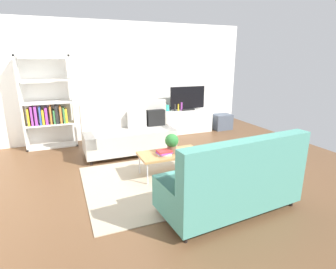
# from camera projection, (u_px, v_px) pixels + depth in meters

# --- Properties ---
(ground_plane) EXTENTS (7.68, 7.68, 0.00)m
(ground_plane) POSITION_uv_depth(u_px,v_px,m) (171.00, 174.00, 4.86)
(ground_plane) COLOR brown
(wall_far) EXTENTS (6.40, 0.12, 2.90)m
(wall_far) POSITION_uv_depth(u_px,v_px,m) (129.00, 81.00, 6.95)
(wall_far) COLOR white
(wall_far) RESTS_ON ground_plane
(area_rug) EXTENTS (2.90, 2.20, 0.01)m
(area_rug) POSITION_uv_depth(u_px,v_px,m) (172.00, 179.00, 4.63)
(area_rug) COLOR tan
(area_rug) RESTS_ON ground_plane
(couch_beige) EXTENTS (1.91, 0.86, 1.10)m
(couch_beige) POSITION_uv_depth(u_px,v_px,m) (129.00, 133.00, 5.83)
(couch_beige) COLOR #B2ADA3
(couch_beige) RESTS_ON ground_plane
(couch_green) EXTENTS (1.96, 0.99, 1.10)m
(couch_green) POSITION_uv_depth(u_px,v_px,m) (232.00, 182.00, 3.55)
(couch_green) COLOR teal
(couch_green) RESTS_ON ground_plane
(coffee_table) EXTENTS (1.10, 0.56, 0.42)m
(coffee_table) POSITION_uv_depth(u_px,v_px,m) (170.00, 154.00, 4.72)
(coffee_table) COLOR #B7844C
(coffee_table) RESTS_ON ground_plane
(tv_console) EXTENTS (1.40, 0.44, 0.64)m
(tv_console) POSITION_uv_depth(u_px,v_px,m) (187.00, 121.00, 7.51)
(tv_console) COLOR silver
(tv_console) RESTS_ON ground_plane
(tv) EXTENTS (1.00, 0.20, 0.64)m
(tv) POSITION_uv_depth(u_px,v_px,m) (188.00, 99.00, 7.31)
(tv) COLOR black
(tv) RESTS_ON tv_console
(bookshelf) EXTENTS (1.10, 0.36, 2.10)m
(bookshelf) POSITION_uv_depth(u_px,v_px,m) (48.00, 107.00, 6.08)
(bookshelf) COLOR white
(bookshelf) RESTS_ON ground_plane
(storage_trunk) EXTENTS (0.52, 0.40, 0.44)m
(storage_trunk) POSITION_uv_depth(u_px,v_px,m) (222.00, 122.00, 7.84)
(storage_trunk) COLOR #4C5666
(storage_trunk) RESTS_ON ground_plane
(potted_plant) EXTENTS (0.24, 0.24, 0.35)m
(potted_plant) POSITION_uv_depth(u_px,v_px,m) (172.00, 142.00, 4.65)
(potted_plant) COLOR brown
(potted_plant) RESTS_ON coffee_table
(table_book_0) EXTENTS (0.28, 0.24, 0.03)m
(table_book_0) POSITION_uv_depth(u_px,v_px,m) (164.00, 154.00, 4.61)
(table_book_0) COLOR silver
(table_book_0) RESTS_ON coffee_table
(table_book_1) EXTENTS (0.28, 0.23, 0.03)m
(table_book_1) POSITION_uv_depth(u_px,v_px,m) (164.00, 153.00, 4.60)
(table_book_1) COLOR purple
(table_book_1) RESTS_ON table_book_0
(table_book_2) EXTENTS (0.25, 0.20, 0.03)m
(table_book_2) POSITION_uv_depth(u_px,v_px,m) (164.00, 151.00, 4.59)
(table_book_2) COLOR red
(table_book_2) RESTS_ON table_book_1
(vase_0) EXTENTS (0.13, 0.13, 0.17)m
(vase_0) POSITION_uv_depth(u_px,v_px,m) (167.00, 108.00, 7.23)
(vase_0) COLOR #33B29E
(vase_0) RESTS_ON tv_console
(bottle_0) EXTENTS (0.05, 0.05, 0.19)m
(bottle_0) POSITION_uv_depth(u_px,v_px,m) (175.00, 108.00, 7.22)
(bottle_0) COLOR #262626
(bottle_0) RESTS_ON tv_console
(bottle_1) EXTENTS (0.04, 0.04, 0.19)m
(bottle_1) POSITION_uv_depth(u_px,v_px,m) (178.00, 107.00, 7.25)
(bottle_1) COLOR gold
(bottle_1) RESTS_ON tv_console
(bottle_2) EXTENTS (0.06, 0.06, 0.23)m
(bottle_2) POSITION_uv_depth(u_px,v_px,m) (181.00, 106.00, 7.28)
(bottle_2) COLOR purple
(bottle_2) RESTS_ON tv_console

